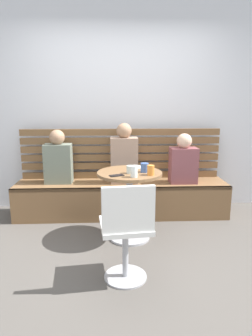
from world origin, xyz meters
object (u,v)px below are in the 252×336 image
at_px(person_adult, 124,156).
at_px(cup_tumbler_orange, 151,170).
at_px(cup_water_clear, 134,172).
at_px(person_child_middle, 58,160).
at_px(white_chair, 127,229).
at_px(plate_small, 135,167).
at_px(cup_glass_short, 130,170).
at_px(phone_on_table, 117,175).
at_px(cafe_table, 130,192).
at_px(booth_bench, 122,199).
at_px(cup_mug_blue, 145,168).
at_px(person_child_left, 183,161).

height_order(person_adult, cup_tumbler_orange, person_adult).
bearing_deg(cup_water_clear, person_child_middle, 133.61).
height_order(white_chair, plate_small, white_chair).
bearing_deg(person_child_middle, cup_glass_short, -41.98).
bearing_deg(plate_small, phone_on_table, -119.41).
xyz_separation_m(person_adult, cup_water_clear, (0.06, -0.90, 0.01)).
height_order(cafe_table, cup_glass_short, cup_glass_short).
bearing_deg(person_child_middle, booth_bench, -2.63).
height_order(white_chair, cup_glass_short, white_chair).
distance_m(cafe_table, phone_on_table, 0.31).
bearing_deg(booth_bench, cup_water_clear, -84.18).
xyz_separation_m(person_child_middle, cup_glass_short, (0.87, -0.78, 0.04)).
relative_size(cup_glass_short, cup_tumbler_orange, 0.80).
relative_size(cup_tumbler_orange, plate_small, 0.59).
bearing_deg(cup_mug_blue, booth_bench, 107.28).
distance_m(person_adult, plate_small, 0.48).
distance_m(booth_bench, phone_on_table, 1.00).
height_order(person_child_left, cup_glass_short, person_child_left).
bearing_deg(plate_small, person_adult, 102.57).
height_order(white_chair, phone_on_table, white_chair).
relative_size(person_child_middle, cup_glass_short, 8.46).
xyz_separation_m(booth_bench, cup_water_clear, (0.09, -0.90, 0.57)).
xyz_separation_m(booth_bench, cup_mug_blue, (0.22, -0.70, 0.57)).
bearing_deg(cafe_table, cup_water_clear, -82.26).
xyz_separation_m(cup_mug_blue, phone_on_table, (-0.29, -0.15, -0.04)).
xyz_separation_m(person_adult, phone_on_table, (-0.11, -0.85, -0.04)).
height_order(booth_bench, cup_water_clear, cup_water_clear).
bearing_deg(booth_bench, cup_tumbler_orange, -72.30).
bearing_deg(plate_small, cup_water_clear, -95.78).
bearing_deg(cup_water_clear, cup_tumbler_orange, 23.64).
height_order(cup_tumbler_orange, phone_on_table, cup_tumbler_orange).
relative_size(booth_bench, cup_mug_blue, 28.42).
bearing_deg(phone_on_table, white_chair, 161.55).
distance_m(person_child_middle, cup_tumbler_orange, 1.37).
distance_m(cafe_table, white_chair, 0.82).
height_order(person_child_middle, phone_on_table, person_child_middle).
distance_m(booth_bench, plate_small, 0.72).
relative_size(cup_mug_blue, plate_small, 0.56).
relative_size(person_adult, person_child_middle, 1.12).
bearing_deg(person_child_middle, phone_on_table, -50.49).
bearing_deg(phone_on_table, cup_water_clear, -133.50).
bearing_deg(white_chair, person_adult, 88.50).
xyz_separation_m(person_adult, cup_glass_short, (0.03, -0.75, -0.00)).
distance_m(person_child_left, plate_small, 0.78).
distance_m(cup_water_clear, phone_on_table, 0.19).
bearing_deg(person_child_left, phone_on_table, -136.76).
bearing_deg(cafe_table, cup_glass_short, -86.21).
bearing_deg(plate_small, white_chair, -97.97).
xyz_separation_m(cup_mug_blue, cup_water_clear, (-0.12, -0.21, 0.01)).
xyz_separation_m(white_chair, cup_tumbler_orange, (0.27, 0.67, 0.33)).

